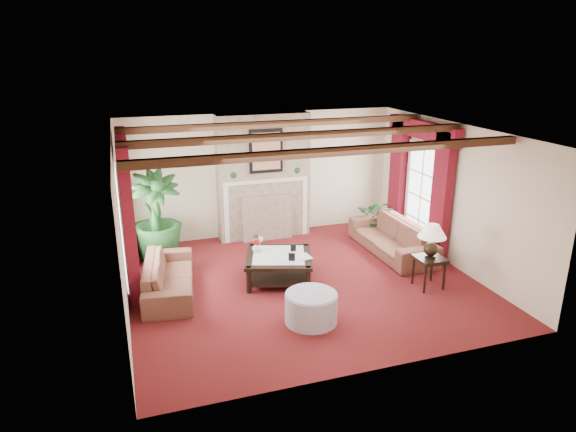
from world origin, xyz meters
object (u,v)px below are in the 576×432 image
object	(u,v)px
sofa_left	(169,271)
side_table	(429,272)
ottoman	(311,308)
coffee_table	(279,268)
potted_palm	(157,236)
sofa_right	(392,232)

from	to	relation	value
sofa_left	side_table	size ratio (longest dim) A/B	3.72
side_table	ottoman	bearing A→B (deg)	-168.40
coffee_table	ottoman	distance (m)	1.58
potted_palm	coffee_table	xyz separation A→B (m)	(1.98, -1.66, -0.26)
coffee_table	sofa_left	bearing A→B (deg)	-165.59
coffee_table	side_table	bearing A→B (deg)	-6.58
coffee_table	side_table	world-z (taller)	side_table
ottoman	coffee_table	bearing A→B (deg)	90.87
coffee_table	potted_palm	bearing A→B (deg)	157.91
potted_palm	sofa_left	bearing A→B (deg)	-87.95
sofa_right	ottoman	xyz separation A→B (m)	(-2.55, -2.10, -0.21)
potted_palm	ottoman	size ratio (longest dim) A/B	2.33
sofa_left	potted_palm	world-z (taller)	potted_palm
coffee_table	ottoman	bearing A→B (deg)	-71.17
ottoman	potted_palm	bearing A→B (deg)	121.69
sofa_right	potted_palm	world-z (taller)	potted_palm
sofa_right	side_table	world-z (taller)	sofa_right
potted_palm	side_table	distance (m)	5.18
sofa_left	sofa_right	world-z (taller)	sofa_right
coffee_table	side_table	xyz separation A→B (m)	(2.40, -1.09, 0.04)
sofa_left	coffee_table	distance (m)	1.93
sofa_right	side_table	xyz separation A→B (m)	(-0.18, -1.62, -0.16)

